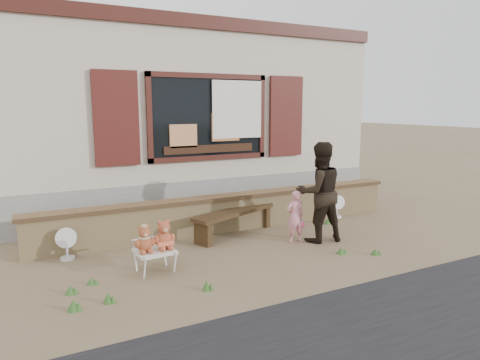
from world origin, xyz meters
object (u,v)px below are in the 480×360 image
folding_chair (155,252)px  adult (319,192)px  bench (234,217)px  teddy_bear_right (164,234)px  teddy_bear_left (144,238)px  child (295,216)px

folding_chair → adult: size_ratio=0.32×
bench → teddy_bear_right: teddy_bear_right is taller
teddy_bear_left → bench: bearing=25.1°
adult → child: bearing=-8.8°
folding_chair → child: child is taller
teddy_bear_left → teddy_bear_right: (0.28, 0.02, 0.02)m
teddy_bear_left → child: size_ratio=0.42×
bench → child: bearing=-69.9°
adult → bench: bearing=-31.7°
child → teddy_bear_right: bearing=10.7°
teddy_bear_right → child: child is taller
bench → adult: adult is taller
teddy_bear_left → teddy_bear_right: bearing=-0.0°
teddy_bear_right → child: size_ratio=0.46×
bench → teddy_bear_left: size_ratio=4.73×
folding_chair → teddy_bear_left: size_ratio=1.43×
folding_chair → child: size_ratio=0.61×
teddy_bear_left → adult: size_ratio=0.22×
bench → adult: size_ratio=1.05×
folding_chair → teddy_bear_right: (0.14, 0.01, 0.24)m
bench → teddy_bear_left: bearing=-172.4°
teddy_bear_right → child: bearing=1.1°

